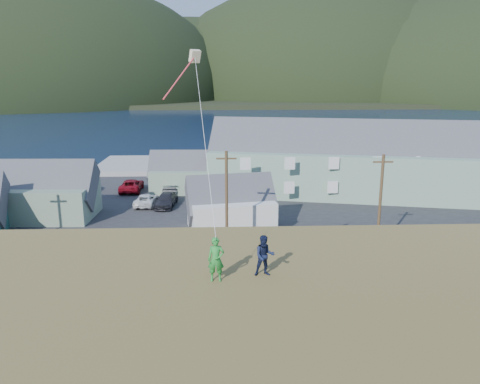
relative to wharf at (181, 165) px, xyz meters
name	(u,v)px	position (x,y,z in m)	size (l,w,h in m)	color
ground	(216,264)	(6.00, -40.00, -0.45)	(900.00, 900.00, 0.00)	#0A1638
grass_strip	(216,274)	(6.00, -42.00, -0.40)	(110.00, 8.00, 0.10)	#4C3D19
waterfront_lot	(218,205)	(6.00, -23.00, -0.39)	(72.00, 36.00, 0.12)	#28282B
wharf	(181,165)	(0.00, 0.00, 0.00)	(26.00, 14.00, 0.90)	gray
far_shore	(220,94)	(6.00, 290.00, 0.55)	(900.00, 320.00, 2.00)	black
far_hills	(274,95)	(41.59, 239.38, 1.55)	(760.00, 265.00, 143.00)	black
lodge	(341,161)	(21.15, -18.59, 3.91)	(33.36, 15.66, 11.32)	gray
shed_palegreen_near	(45,193)	(-11.68, -27.22, 2.33)	(10.34, 6.72, 7.38)	slate
shed_white	(231,206)	(7.33, -31.97, 2.07)	(9.03, 6.78, 6.55)	silver
shed_palegreen_far	(187,173)	(2.15, -16.12, 2.02)	(9.71, 5.71, 6.41)	gray
utility_poles	(186,205)	(3.65, -38.50, 3.98)	(33.73, 0.24, 8.88)	#47331E
parked_cars	(149,192)	(-2.37, -19.39, 0.40)	(24.71, 12.80, 1.55)	white
kite_flyer_green	(216,259)	(6.27, -58.73, 7.58)	(0.60, 0.40, 1.65)	#24842F
kite_flyer_navy	(265,256)	(8.07, -58.33, 7.53)	(0.76, 0.59, 1.56)	#141B37
kite_rig	(193,61)	(5.26, -52.77, 14.65)	(1.10, 3.43, 9.06)	beige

